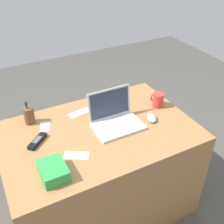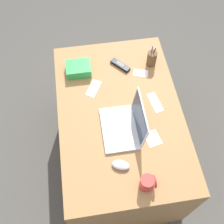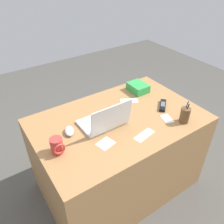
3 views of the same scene
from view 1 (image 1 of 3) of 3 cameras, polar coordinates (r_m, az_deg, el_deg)
name	(u,v)px [view 1 (image 1 of 3)]	position (r m, az deg, el deg)	size (l,w,h in m)	color
ground_plane	(101,204)	(2.37, -2.29, -18.27)	(6.00, 6.00, 0.00)	#4C4944
desk	(100,171)	(2.09, -2.52, -11.99)	(1.27, 0.83, 0.75)	#9E7042
laptop	(115,119)	(1.86, 0.69, -1.39)	(0.32, 0.25, 0.23)	silver
computer_mouse	(152,118)	(1.94, 8.12, -1.16)	(0.06, 0.11, 0.03)	silver
coffee_mug_white	(158,100)	(2.07, 9.39, 2.49)	(0.08, 0.09, 0.11)	#C63833
cordless_phone	(37,141)	(1.79, -15.06, -5.79)	(0.15, 0.14, 0.03)	black
pen_holder	(29,115)	(1.95, -16.65, -0.69)	(0.07, 0.07, 0.17)	brown
snack_bag	(53,171)	(1.55, -11.94, -11.73)	(0.14, 0.18, 0.07)	green
paper_note_near_laptop	(117,109)	(2.04, 0.97, 0.67)	(0.11, 0.09, 0.00)	white
paper_note_left	(77,155)	(1.66, -7.29, -8.81)	(0.15, 0.07, 0.00)	white
paper_note_right	(45,127)	(1.92, -13.56, -2.96)	(0.07, 0.11, 0.00)	white
paper_note_front	(79,113)	(2.01, -6.75, -0.18)	(0.16, 0.06, 0.00)	white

